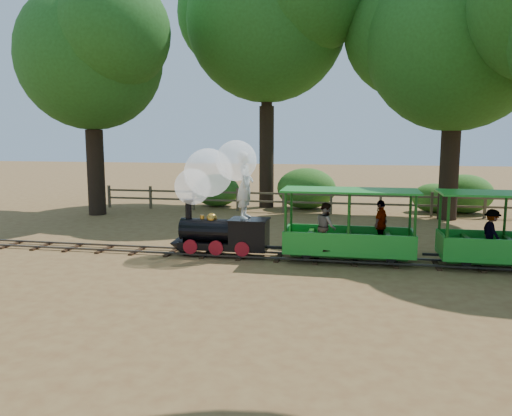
# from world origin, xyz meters

# --- Properties ---
(ground) EXTENTS (90.00, 90.00, 0.00)m
(ground) POSITION_xyz_m (0.00, 0.00, 0.00)
(ground) COLOR olive
(ground) RESTS_ON ground
(track) EXTENTS (22.00, 1.00, 0.10)m
(track) POSITION_xyz_m (0.00, 0.00, 0.07)
(track) COLOR #3F3D3A
(track) RESTS_ON ground
(locomotive) EXTENTS (2.77, 1.30, 3.19)m
(locomotive) POSITION_xyz_m (-1.69, 0.08, 1.79)
(locomotive) COLOR black
(locomotive) RESTS_ON ground
(carriage_front) EXTENTS (3.41, 1.42, 1.77)m
(carriage_front) POSITION_xyz_m (1.84, -0.04, 0.78)
(carriage_front) COLOR #209228
(carriage_front) RESTS_ON track
(oak_nw) EXTENTS (7.17, 6.31, 9.19)m
(oak_nw) POSITION_xyz_m (-8.53, 6.08, 6.61)
(oak_nw) COLOR #2D2116
(oak_nw) RESTS_ON ground
(oak_nc) EXTENTS (8.76, 7.71, 11.69)m
(oak_nc) POSITION_xyz_m (-2.04, 9.60, 8.54)
(oak_nc) COLOR #2D2116
(oak_nc) RESTS_ON ground
(oak_ne) EXTENTS (8.32, 7.33, 10.04)m
(oak_ne) POSITION_xyz_m (5.47, 7.59, 7.05)
(oak_ne) COLOR #2D2116
(oak_ne) RESTS_ON ground
(fence) EXTENTS (18.10, 0.10, 1.00)m
(fence) POSITION_xyz_m (0.00, 8.00, 0.58)
(fence) COLOR brown
(fence) RESTS_ON ground
(shrub_west) EXTENTS (2.15, 1.65, 1.49)m
(shrub_west) POSITION_xyz_m (-4.31, 9.30, 0.74)
(shrub_west) COLOR #2D6B1E
(shrub_west) RESTS_ON ground
(shrub_mid_w) EXTENTS (2.62, 2.02, 1.81)m
(shrub_mid_w) POSITION_xyz_m (-0.17, 9.30, 0.91)
(shrub_mid_w) COLOR #2D6B1E
(shrub_mid_w) RESTS_ON ground
(shrub_mid_e) EXTENTS (1.78, 1.37, 1.23)m
(shrub_mid_e) POSITION_xyz_m (5.25, 9.30, 0.61)
(shrub_mid_e) COLOR #2D6B1E
(shrub_mid_e) RESTS_ON ground
(shrub_east) EXTENTS (2.36, 1.81, 1.63)m
(shrub_east) POSITION_xyz_m (6.48, 9.30, 0.82)
(shrub_east) COLOR #2D6B1E
(shrub_east) RESTS_ON ground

